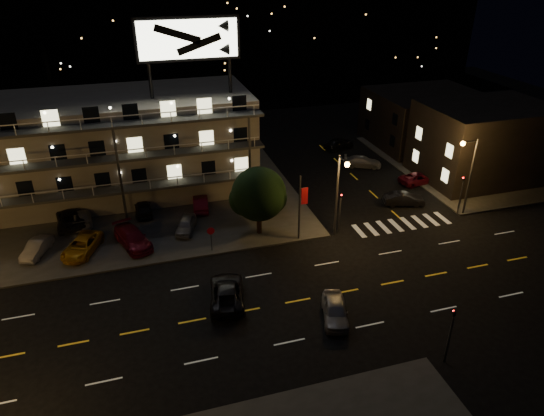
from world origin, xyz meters
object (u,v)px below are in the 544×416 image
object	(u,v)px
lot_car_2	(82,246)
road_car_west	(227,292)
tree	(258,195)
lot_car_4	(186,225)
lot_car_7	(81,217)
side_car_0	(404,199)
road_car_east	(335,310)

from	to	relation	value
lot_car_2	road_car_west	size ratio (longest dim) A/B	0.89
tree	lot_car_4	bearing A→B (deg)	160.45
lot_car_2	road_car_west	distance (m)	14.60
lot_car_4	road_car_west	world-z (taller)	road_car_west
lot_car_7	road_car_west	world-z (taller)	road_car_west
side_car_0	road_car_west	world-z (taller)	road_car_west
tree	lot_car_7	xyz separation A→B (m)	(-15.92, 6.60, -3.19)
lot_car_2	lot_car_7	bearing A→B (deg)	116.24
lot_car_4	lot_car_2	bearing A→B (deg)	-153.05
road_car_east	tree	bearing A→B (deg)	116.24
lot_car_2	lot_car_7	xyz separation A→B (m)	(-0.31, 5.53, -0.00)
tree	lot_car_7	bearing A→B (deg)	157.47
tree	lot_car_7	world-z (taller)	tree
road_car_west	side_car_0	bearing A→B (deg)	-143.07
lot_car_4	road_car_east	xyz separation A→B (m)	(8.56, -15.31, -0.07)
lot_car_4	road_car_east	distance (m)	17.55
side_car_0	lot_car_4	bearing A→B (deg)	103.96
tree	lot_car_7	distance (m)	17.53
lot_car_4	side_car_0	xyz separation A→B (m)	(22.50, -0.87, -0.10)
lot_car_2	road_car_east	world-z (taller)	lot_car_2
lot_car_4	side_car_0	distance (m)	22.52
lot_car_7	road_car_west	xyz separation A→B (m)	(11.04, -15.42, -0.06)
tree	lot_car_2	distance (m)	15.97
tree	lot_car_2	size ratio (longest dim) A/B	1.36
side_car_0	road_car_east	bearing A→B (deg)	152.19
lot_car_7	side_car_0	xyz separation A→B (m)	(31.97, -5.18, -0.12)
tree	lot_car_4	world-z (taller)	tree
road_car_east	lot_car_2	bearing A→B (deg)	158.54
lot_car_2	road_car_east	size ratio (longest dim) A/B	1.13
side_car_0	road_car_west	size ratio (longest dim) A/B	0.78
road_car_east	road_car_west	size ratio (longest dim) A/B	0.78
lot_car_2	road_car_east	distance (m)	22.64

